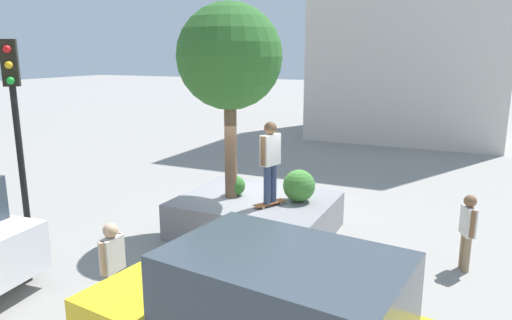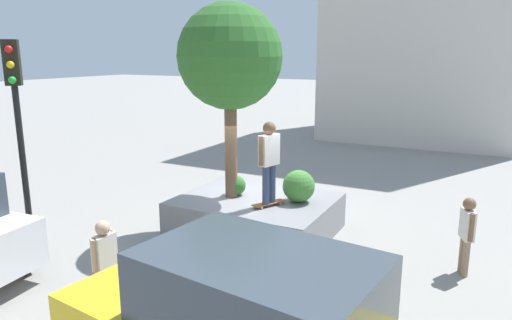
{
  "view_description": "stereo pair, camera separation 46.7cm",
  "coord_description": "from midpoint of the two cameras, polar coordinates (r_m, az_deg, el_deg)",
  "views": [
    {
      "loc": [
        -4.6,
        9.79,
        4.09
      ],
      "look_at": [
        -0.23,
        0.36,
        1.73
      ],
      "focal_mm": 33.17,
      "sensor_mm": 36.0,
      "label": 1
    },
    {
      "loc": [
        -5.02,
        9.59,
        4.09
      ],
      "look_at": [
        -0.23,
        0.36,
        1.73
      ],
      "focal_mm": 33.17,
      "sensor_mm": 36.0,
      "label": 2
    }
  ],
  "objects": [
    {
      "name": "boxwood_shrub",
      "position": [
        11.06,
        -1.26,
        -3.08
      ],
      "size": [
        0.47,
        0.47,
        0.47
      ],
      "primitive_type": "sphere",
      "color": "#2D6628",
      "rests_on": "planter_ledge"
    },
    {
      "name": "planter_ledge",
      "position": [
        11.03,
        1.22,
        -6.67
      ],
      "size": [
        3.44,
        2.73,
        0.83
      ],
      "primitive_type": "cube",
      "color": "gray",
      "rests_on": "ground"
    },
    {
      "name": "passerby_with_bag",
      "position": [
        7.99,
        -16.15,
        -11.41
      ],
      "size": [
        0.24,
        0.52,
        1.52
      ],
      "color": "black",
      "rests_on": "ground"
    },
    {
      "name": "traffic_light_corner",
      "position": [
        10.1,
        -25.66,
        5.16
      ],
      "size": [
        0.37,
        0.37,
        4.33
      ],
      "color": "black",
      "rests_on": "ground"
    },
    {
      "name": "plaza_tree",
      "position": [
        10.53,
        -1.87,
        12.22
      ],
      "size": [
        2.32,
        2.32,
        4.35
      ],
      "color": "brown",
      "rests_on": "planter_ledge"
    },
    {
      "name": "ground_plane",
      "position": [
        11.57,
        1.0,
        -7.9
      ],
      "size": [
        120.0,
        120.0,
        0.0
      ],
      "primitive_type": "plane",
      "color": "gray"
    },
    {
      "name": "pedestrian_crossing",
      "position": [
        9.77,
        25.35,
        -7.73
      ],
      "size": [
        0.31,
        0.48,
        1.51
      ],
      "color": "#847056",
      "rests_on": "ground"
    },
    {
      "name": "hedge_clump",
      "position": [
        10.6,
        6.43,
        -3.16
      ],
      "size": [
        0.72,
        0.72,
        0.72
      ],
      "primitive_type": "sphere",
      "color": "#3D7A33",
      "rests_on": "planter_ledge"
    },
    {
      "name": "skateboard",
      "position": [
        10.35,
        2.86,
        -5.26
      ],
      "size": [
        0.55,
        0.81,
        0.07
      ],
      "color": "brown",
      "rests_on": "planter_ledge"
    },
    {
      "name": "skateboarder",
      "position": [
        10.08,
        2.92,
        0.39
      ],
      "size": [
        0.32,
        0.58,
        1.78
      ],
      "color": "navy",
      "rests_on": "skateboard"
    }
  ]
}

